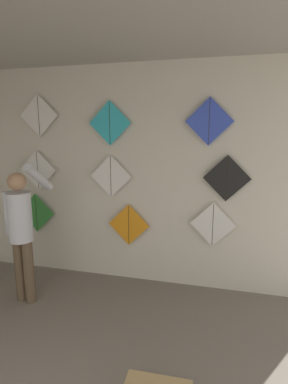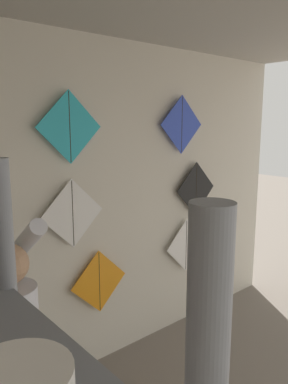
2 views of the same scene
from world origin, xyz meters
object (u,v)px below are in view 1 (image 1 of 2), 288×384
kite_7 (110,123)px  kite_2 (213,225)px  shopkeeper (21,226)px  kite_6 (39,116)px  kite_1 (129,225)px  kite_5 (227,178)px  kite_3 (38,170)px  kite_0 (36,213)px  kite_8 (209,121)px  kite_4 (111,176)px

kite_7 → kite_2: bearing=0.0°
shopkeeper → kite_6: (-0.18, 0.77, 1.26)m
kite_1 → kite_6: 1.87m
kite_5 → kite_3: bearing=180.0°
kite_1 → kite_7: bearing=180.0°
shopkeeper → kite_0: (-0.33, 0.77, -0.08)m
kite_3 → kite_8: kite_8 is taller
kite_4 → kite_5: bearing=0.0°
kite_1 → kite_5: size_ratio=1.00×
kite_4 → kite_5: 1.44m
shopkeeper → kite_1: size_ratio=2.97×
kite_0 → kite_2: 2.45m
kite_3 → kite_8: (2.28, 0.00, 0.63)m
kite_8 → kite_6: bearing=180.0°
kite_2 → kite_0: bearing=180.0°
kite_6 → kite_8: 2.21m
kite_0 → kite_8: kite_8 is taller
kite_8 → kite_0: bearing=180.0°
shopkeeper → kite_1: 1.31m
kite_1 → kite_5: bearing=0.0°
shopkeeper → kite_6: size_ratio=2.97×
kite_2 → kite_3: 2.45m
kite_2 → kite_5: (0.13, 0.00, 0.58)m
kite_2 → kite_5: size_ratio=1.00×
kite_4 → kite_5: (1.44, 0.00, 0.03)m
shopkeeper → kite_5: size_ratio=2.97×
kite_2 → kite_4: bearing=180.0°
kite_3 → kite_0: bearing=180.0°
kite_5 → kite_6: bearing=180.0°
kite_0 → kite_4: 1.27m
shopkeeper → kite_0: size_ratio=2.97×
kite_5 → kite_8: kite_8 is taller
kite_5 → kite_7: size_ratio=1.00×
shopkeeper → kite_6: 1.49m
kite_0 → kite_8: 2.66m
kite_4 → kite_6: 1.26m
kite_0 → kite_5: size_ratio=1.00×
shopkeeper → kite_4: kite_4 is taller
kite_2 → kite_5: 0.59m
kite_3 → kite_7: (1.07, 0.00, 0.62)m
kite_1 → kite_0: bearing=180.0°
kite_3 → kite_7: kite_7 is taller
kite_1 → kite_2: (1.08, 0.00, 0.09)m
shopkeeper → kite_4: bearing=50.5°
kite_1 → kite_2: 1.08m
kite_2 → kite_6: 2.65m
kite_2 → kite_3: (-2.37, 0.00, 0.60)m
kite_4 → kite_7: size_ratio=1.00×
shopkeeper → kite_6: kite_6 is taller
kite_5 → kite_7: (-1.44, 0.00, 0.64)m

